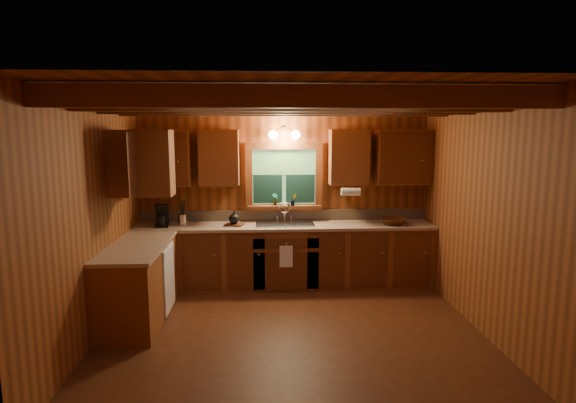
# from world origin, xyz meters

# --- Properties ---
(room) EXTENTS (4.20, 4.20, 4.20)m
(room) POSITION_xyz_m (0.00, 0.00, 1.30)
(room) COLOR #4E2612
(room) RESTS_ON ground
(ceiling_beams) EXTENTS (4.20, 2.54, 0.18)m
(ceiling_beams) POSITION_xyz_m (0.00, 0.00, 2.49)
(ceiling_beams) COLOR brown
(ceiling_beams) RESTS_ON room
(base_cabinets) EXTENTS (4.20, 2.22, 0.86)m
(base_cabinets) POSITION_xyz_m (-0.49, 1.28, 0.43)
(base_cabinets) COLOR brown
(base_cabinets) RESTS_ON ground
(countertop) EXTENTS (4.20, 2.24, 0.04)m
(countertop) POSITION_xyz_m (-0.48, 1.29, 0.88)
(countertop) COLOR tan
(countertop) RESTS_ON base_cabinets
(backsplash) EXTENTS (4.20, 0.02, 0.16)m
(backsplash) POSITION_xyz_m (0.00, 1.89, 0.98)
(backsplash) COLOR tan
(backsplash) RESTS_ON room
(dishwasher_panel) EXTENTS (0.02, 0.60, 0.80)m
(dishwasher_panel) POSITION_xyz_m (-1.47, 0.68, 0.43)
(dishwasher_panel) COLOR white
(dishwasher_panel) RESTS_ON base_cabinets
(upper_cabinets) EXTENTS (4.19, 1.77, 0.78)m
(upper_cabinets) POSITION_xyz_m (-0.56, 1.42, 1.84)
(upper_cabinets) COLOR brown
(upper_cabinets) RESTS_ON room
(window) EXTENTS (1.12, 0.08, 1.00)m
(window) POSITION_xyz_m (0.00, 1.87, 1.53)
(window) COLOR brown
(window) RESTS_ON room
(window_sill) EXTENTS (1.06, 0.14, 0.04)m
(window_sill) POSITION_xyz_m (0.00, 1.82, 1.12)
(window_sill) COLOR brown
(window_sill) RESTS_ON room
(wall_sconce) EXTENTS (0.45, 0.21, 0.17)m
(wall_sconce) POSITION_xyz_m (0.00, 1.75, 2.16)
(wall_sconce) COLOR black
(wall_sconce) RESTS_ON room
(paper_towel_roll) EXTENTS (0.27, 0.11, 0.11)m
(paper_towel_roll) POSITION_xyz_m (0.92, 1.53, 1.37)
(paper_towel_roll) COLOR white
(paper_towel_roll) RESTS_ON upper_cabinets
(dish_towel) EXTENTS (0.18, 0.01, 0.30)m
(dish_towel) POSITION_xyz_m (0.00, 1.26, 0.52)
(dish_towel) COLOR white
(dish_towel) RESTS_ON base_cabinets
(sink) EXTENTS (0.82, 0.48, 0.43)m
(sink) POSITION_xyz_m (0.00, 1.60, 0.86)
(sink) COLOR silver
(sink) RESTS_ON countertop
(coffee_maker) EXTENTS (0.17, 0.22, 0.31)m
(coffee_maker) POSITION_xyz_m (-1.71, 1.55, 1.05)
(coffee_maker) COLOR black
(coffee_maker) RESTS_ON countertop
(utensil_crock) EXTENTS (0.12, 0.12, 0.35)m
(utensil_crock) POSITION_xyz_m (-1.45, 1.64, 0.99)
(utensil_crock) COLOR silver
(utensil_crock) RESTS_ON countertop
(cutting_board) EXTENTS (0.29, 0.24, 0.02)m
(cutting_board) POSITION_xyz_m (-0.72, 1.55, 0.91)
(cutting_board) COLOR #522711
(cutting_board) RESTS_ON countertop
(teakettle) EXTENTS (0.15, 0.15, 0.19)m
(teakettle) POSITION_xyz_m (-0.72, 1.55, 1.00)
(teakettle) COLOR black
(teakettle) RESTS_ON cutting_board
(wicker_basket) EXTENTS (0.38, 0.38, 0.09)m
(wicker_basket) POSITION_xyz_m (1.54, 1.51, 0.95)
(wicker_basket) COLOR #48230C
(wicker_basket) RESTS_ON countertop
(potted_plant_left) EXTENTS (0.11, 0.10, 0.18)m
(potted_plant_left) POSITION_xyz_m (-0.13, 1.81, 1.23)
(potted_plant_left) COLOR #522711
(potted_plant_left) RESTS_ON window_sill
(potted_plant_right) EXTENTS (0.11, 0.10, 0.18)m
(potted_plant_right) POSITION_xyz_m (0.13, 1.78, 1.23)
(potted_plant_right) COLOR #522711
(potted_plant_right) RESTS_ON window_sill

